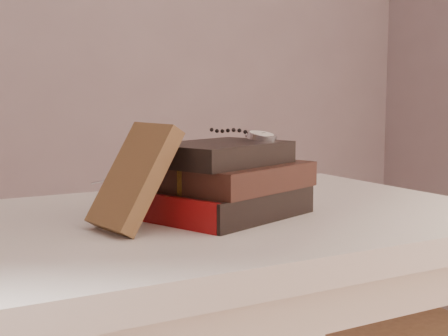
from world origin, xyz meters
TOP-DOWN VIEW (x-y plane):
  - table at (0.00, 0.35)m, footprint 1.00×0.60m
  - book_stack at (0.06, 0.31)m, footprint 0.27×0.22m
  - journal at (-0.10, 0.30)m, footprint 0.12×0.11m
  - pocket_watch at (0.12, 0.33)m, footprint 0.06×0.15m
  - eyeglasses at (-0.04, 0.36)m, footprint 0.13×0.14m

SIDE VIEW (x-z plane):
  - table at x=0.00m, z-range 0.28..1.03m
  - book_stack at x=0.06m, z-range 0.75..0.86m
  - eyeglasses at x=-0.04m, z-range 0.79..0.84m
  - journal at x=-0.10m, z-range 0.75..0.90m
  - pocket_watch at x=0.12m, z-range 0.86..0.88m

